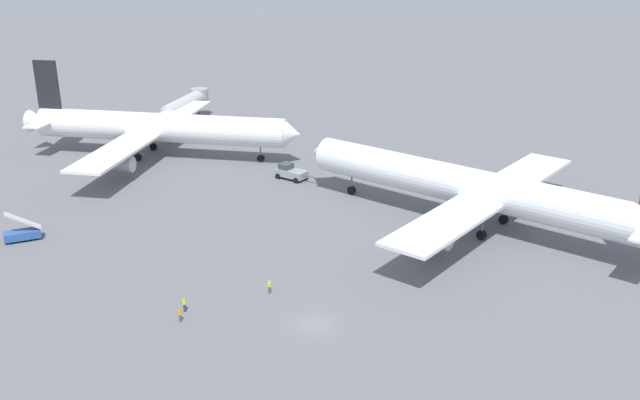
{
  "coord_description": "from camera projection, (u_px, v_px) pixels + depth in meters",
  "views": [
    {
      "loc": [
        0.54,
        -61.28,
        36.71
      ],
      "look_at": [
        0.38,
        25.38,
        4.0
      ],
      "focal_mm": 38.62,
      "sensor_mm": 36.0,
      "label": 1
    }
  ],
  "objects": [
    {
      "name": "ground_plane",
      "position": [
        316.0,
        324.0,
        70.3
      ],
      "size": [
        600.0,
        600.0,
        0.0
      ],
      "primitive_type": "plane",
      "color": "slate"
    },
    {
      "name": "airliner_at_gate_left",
      "position": [
        159.0,
        128.0,
        123.25
      ],
      "size": [
        51.29,
        49.51,
        16.75
      ],
      "color": "white",
      "rests_on": "ground"
    },
    {
      "name": "airliner_being_pushed",
      "position": [
        477.0,
        189.0,
        92.47
      ],
      "size": [
        46.77,
        39.89,
        16.26
      ],
      "color": "white",
      "rests_on": "ground"
    },
    {
      "name": "pushback_tug",
      "position": [
        292.0,
        172.0,
        112.86
      ],
      "size": [
        7.6,
        5.95,
        2.77
      ],
      "color": "gray",
      "rests_on": "ground"
    },
    {
      "name": "gse_stair_truck_yellow",
      "position": [
        24.0,
        233.0,
        89.77
      ],
      "size": [
        4.93,
        3.69,
        4.06
      ],
      "color": "#2D5199",
      "rests_on": "ground"
    },
    {
      "name": "ground_crew_wing_walker_right",
      "position": [
        271.0,
        286.0,
        76.2
      ],
      "size": [
        0.36,
        0.36,
        1.6
      ],
      "color": "#4C4C51",
      "rests_on": "ground"
    },
    {
      "name": "ground_crew_marshaller_foreground",
      "position": [
        181.0,
        314.0,
        70.56
      ],
      "size": [
        0.36,
        0.49,
        1.55
      ],
      "color": "#4C4C51",
      "rests_on": "ground"
    },
    {
      "name": "ground_crew_ramp_agent_by_cones",
      "position": [
        186.0,
        304.0,
        72.39
      ],
      "size": [
        0.36,
        0.47,
        1.76
      ],
      "color": "#2D3351",
      "rests_on": "ground"
    },
    {
      "name": "jet_bridge",
      "position": [
        189.0,
        103.0,
        146.79
      ],
      "size": [
        7.47,
        18.48,
        6.13
      ],
      "color": "#B7B7BC",
      "rests_on": "ground"
    }
  ]
}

